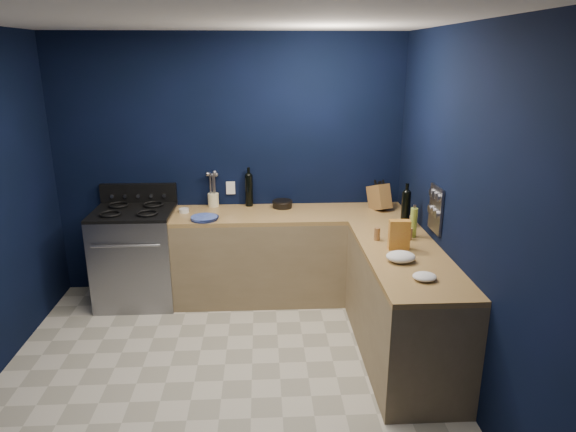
{
  "coord_description": "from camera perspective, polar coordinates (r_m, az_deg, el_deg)",
  "views": [
    {
      "loc": [
        0.32,
        -3.39,
        2.38
      ],
      "look_at": [
        0.55,
        1.0,
        1.0
      ],
      "focal_mm": 32.09,
      "sensor_mm": 36.0,
      "label": 1
    }
  ],
  "objects": [
    {
      "name": "oil_bottle",
      "position": [
        4.47,
        13.73,
        -0.72
      ],
      "size": [
        0.06,
        0.06,
        0.25
      ],
      "primitive_type": "cylinder",
      "rotation": [
        0.0,
        0.0,
        -0.11
      ],
      "color": "#8CA93A",
      "rests_on": "top_right"
    },
    {
      "name": "top_right",
      "position": [
        4.13,
        12.93,
        -4.37
      ],
      "size": [
        0.63,
        1.67,
        0.04
      ],
      "primitive_type": "cube",
      "color": "brown",
      "rests_on": "cab_right"
    },
    {
      "name": "utensil_crock",
      "position": [
        5.3,
        -8.27,
        1.78
      ],
      "size": [
        0.14,
        0.14,
        0.14
      ],
      "primitive_type": "cylinder",
      "rotation": [
        0.0,
        0.0,
        -0.34
      ],
      "color": "#F8E6C9",
      "rests_on": "top_back"
    },
    {
      "name": "spice_panel",
      "position": [
        4.36,
        16.07,
        0.73
      ],
      "size": [
        0.02,
        0.28,
        0.38
      ],
      "primitive_type": "cube",
      "color": "gray",
      "rests_on": "wall_right"
    },
    {
      "name": "lemon_basket",
      "position": [
        5.21,
        -0.62,
        1.34
      ],
      "size": [
        0.22,
        0.22,
        0.07
      ],
      "primitive_type": "cylinder",
      "rotation": [
        0.0,
        0.0,
        -0.15
      ],
      "color": "black",
      "rests_on": "top_back"
    },
    {
      "name": "cab_right",
      "position": [
        4.31,
        12.53,
        -9.93
      ],
      "size": [
        0.63,
        1.67,
        0.86
      ],
      "primitive_type": "cube",
      "color": "#847050",
      "rests_on": "floor"
    },
    {
      "name": "towel_front",
      "position": [
        3.95,
        12.38,
        -4.43
      ],
      "size": [
        0.24,
        0.21,
        0.08
      ],
      "primitive_type": "ellipsoid",
      "rotation": [
        0.0,
        0.0,
        0.11
      ],
      "color": "white",
      "rests_on": "top_right"
    },
    {
      "name": "backguard",
      "position": [
        5.43,
        -16.21,
        2.43
      ],
      "size": [
        0.76,
        0.06,
        0.2
      ],
      "primitive_type": "cube",
      "color": "black",
      "rests_on": "gas_range"
    },
    {
      "name": "ceiling",
      "position": [
        3.42,
        -8.96,
        21.05
      ],
      "size": [
        3.5,
        3.5,
        0.02
      ],
      "primitive_type": "cube",
      "color": "silver",
      "rests_on": "ground"
    },
    {
      "name": "cab_back",
      "position": [
        5.22,
        0.3,
        -4.54
      ],
      "size": [
        2.3,
        0.63,
        0.86
      ],
      "primitive_type": "cube",
      "color": "#847050",
      "rests_on": "floor"
    },
    {
      "name": "knife_block",
      "position": [
        5.22,
        10.07,
        2.07
      ],
      "size": [
        0.23,
        0.32,
        0.3
      ],
      "primitive_type": "cube",
      "rotation": [
        -0.31,
        0.0,
        0.39
      ],
      "color": "brown",
      "rests_on": "top_back"
    },
    {
      "name": "wine_bottle_right",
      "position": [
        4.71,
        12.9,
        0.69
      ],
      "size": [
        0.1,
        0.1,
        0.32
      ],
      "primitive_type": "cylinder",
      "rotation": [
        0.0,
        0.0,
        -0.29
      ],
      "color": "black",
      "rests_on": "top_right"
    },
    {
      "name": "floor",
      "position": [
        4.17,
        -7.19,
        -17.77
      ],
      "size": [
        3.5,
        3.5,
        0.02
      ],
      "primitive_type": "cube",
      "color": "beige",
      "rests_on": "ground"
    },
    {
      "name": "crouton_bag",
      "position": [
        4.17,
        12.22,
        -2.05
      ],
      "size": [
        0.17,
        0.09,
        0.24
      ],
      "primitive_type": "cube",
      "rotation": [
        0.0,
        0.0,
        -0.07
      ],
      "color": "#A62E1D",
      "rests_on": "top_right"
    },
    {
      "name": "spice_jar_near",
      "position": [
        4.36,
        9.83,
        -1.97
      ],
      "size": [
        0.06,
        0.06,
        0.11
      ],
      "primitive_type": "cylinder",
      "rotation": [
        0.0,
        0.0,
        -0.32
      ],
      "color": "olive",
      "rests_on": "top_right"
    },
    {
      "name": "oven_door",
      "position": [
        5.05,
        -17.16,
        -5.87
      ],
      "size": [
        0.59,
        0.02,
        0.42
      ],
      "primitive_type": "cube",
      "color": "black",
      "rests_on": "gas_range"
    },
    {
      "name": "wall_right",
      "position": [
        3.84,
        19.15,
        0.09
      ],
      "size": [
        0.02,
        3.5,
        2.6
      ],
      "primitive_type": "cube",
      "color": "black",
      "rests_on": "ground"
    },
    {
      "name": "wall_outlet",
      "position": [
        5.31,
        -6.37,
        3.12
      ],
      "size": [
        0.09,
        0.02,
        0.13
      ],
      "primitive_type": "cube",
      "color": "white",
      "rests_on": "wall_back"
    },
    {
      "name": "towel_end",
      "position": [
        3.68,
        14.9,
        -6.5
      ],
      "size": [
        0.18,
        0.17,
        0.05
      ],
      "primitive_type": "ellipsoid",
      "rotation": [
        0.0,
        0.0,
        -0.13
      ],
      "color": "white",
      "rests_on": "top_right"
    },
    {
      "name": "wall_back",
      "position": [
        5.28,
        -6.44,
        5.49
      ],
      "size": [
        3.5,
        0.02,
        2.6
      ],
      "primitive_type": "cube",
      "color": "black",
      "rests_on": "ground"
    },
    {
      "name": "plate_stack",
      "position": [
        4.9,
        -9.27,
        -0.23
      ],
      "size": [
        0.26,
        0.26,
        0.03
      ],
      "primitive_type": "cylinder",
      "rotation": [
        0.0,
        0.0,
        0.04
      ],
      "color": "#3240A0",
      "rests_on": "top_back"
    },
    {
      "name": "wall_front",
      "position": [
        1.99,
        -12.2,
        -16.05
      ],
      "size": [
        3.5,
        0.02,
        2.6
      ],
      "primitive_type": "cube",
      "color": "black",
      "rests_on": "ground"
    },
    {
      "name": "wine_bottle_back",
      "position": [
        5.26,
        -4.35,
        2.82
      ],
      "size": [
        0.08,
        0.08,
        0.32
      ],
      "primitive_type": "cylinder",
      "rotation": [
        0.0,
        0.0,
        -0.04
      ],
      "color": "black",
      "rests_on": "top_back"
    },
    {
      "name": "gas_range",
      "position": [
        5.33,
        -16.39,
        -4.44
      ],
      "size": [
        0.76,
        0.66,
        0.92
      ],
      "primitive_type": "cube",
      "color": "gray",
      "rests_on": "floor"
    },
    {
      "name": "top_back",
      "position": [
        5.07,
        0.3,
        0.19
      ],
      "size": [
        2.3,
        0.63,
        0.04
      ],
      "primitive_type": "cube",
      "color": "brown",
      "rests_on": "cab_back"
    },
    {
      "name": "spice_jar_far",
      "position": [
        4.42,
        13.28,
        -1.94
      ],
      "size": [
        0.07,
        0.07,
        0.1
      ],
      "primitive_type": "cylinder",
      "rotation": [
        0.0,
        0.0,
        -0.41
      ],
      "color": "olive",
      "rests_on": "top_right"
    },
    {
      "name": "ramekin",
      "position": [
        5.16,
        -11.46,
        0.6
      ],
      "size": [
        0.11,
        0.11,
        0.04
      ],
      "primitive_type": "cylinder",
      "rotation": [
        0.0,
        0.0,
        -0.15
      ],
      "color": "white",
      "rests_on": "top_back"
    },
    {
      "name": "cooktop",
      "position": [
        5.18,
        -16.83,
        0.45
      ],
      "size": [
        0.76,
        0.66,
        0.03
      ],
      "primitive_type": "cube",
      "color": "black",
      "rests_on": "gas_range"
    }
  ]
}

